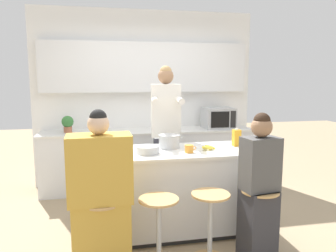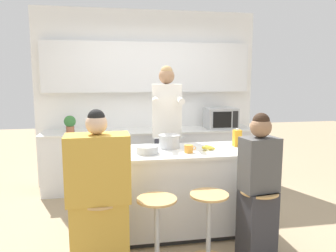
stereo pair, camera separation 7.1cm
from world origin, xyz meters
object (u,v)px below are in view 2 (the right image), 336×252
person_cooking (167,139)px  cooking_pot (169,141)px  person_seated_near (258,192)px  bar_stool_center_left (157,233)px  banana_bunch (208,148)px  kitchen_island (169,191)px  bar_stool_center_right (209,227)px  coffee_cup_near (189,149)px  juice_carton (237,138)px  fruit_bowl (147,150)px  bar_stool_rightmost (258,223)px  person_wrapped_blanket (99,199)px  bar_stool_leftmost (101,236)px  microwave (221,118)px  potted_plant (70,123)px

person_cooking → cooking_pot: person_cooking is taller
person_seated_near → cooking_pot: (-0.68, 0.78, 0.34)m
person_cooking → person_seated_near: size_ratio=1.33×
bar_stool_center_left → banana_bunch: bearing=44.8°
kitchen_island → bar_stool_center_left: 0.74m
bar_stool_center_right → coffee_cup_near: bearing=96.3°
juice_carton → banana_bunch: bearing=-161.3°
person_cooking → person_seated_near: 1.42m
fruit_bowl → bar_stool_rightmost: bearing=-30.8°
bar_stool_center_right → person_wrapped_blanket: bearing=179.8°
bar_stool_leftmost → bar_stool_center_left: (0.47, -0.04, 0.00)m
microwave → coffee_cup_near: bearing=-119.2°
bar_stool_center_right → person_cooking: 1.38m
bar_stool_center_left → person_cooking: (0.31, 1.28, 0.58)m
microwave → bar_stool_leftmost: bearing=-129.9°
cooking_pot → bar_stool_center_left: bearing=-107.6°
bar_stool_leftmost → person_seated_near: person_seated_near is taller
person_cooking → person_wrapped_blanket: bearing=-115.6°
person_seated_near → fruit_bowl: 1.14m
person_seated_near → potted_plant: (-1.88, 2.19, 0.39)m
banana_bunch → microwave: microwave is taller
person_seated_near → potted_plant: 2.91m
person_wrapped_blanket → banana_bunch: (1.12, 0.61, 0.27)m
bar_stool_center_right → microwave: bearing=68.5°
person_wrapped_blanket → cooking_pot: 1.12m
bar_stool_center_left → bar_stool_center_right: 0.47m
bar_stool_center_left → fruit_bowl: fruit_bowl is taller
bar_stool_leftmost → person_cooking: size_ratio=0.36×
cooking_pot → potted_plant: bearing=130.4°
bar_stool_center_left → bar_stool_center_right: size_ratio=1.00×
microwave → bar_stool_center_right: bearing=-111.5°
juice_carton → bar_stool_rightmost: bearing=-95.7°
bar_stool_rightmost → fruit_bowl: 1.27m
banana_bunch → potted_plant: (-1.58, 1.58, 0.09)m
fruit_bowl → juice_carton: size_ratio=1.15×
person_wrapped_blanket → microwave: size_ratio=3.07×
person_cooking → bar_stool_rightmost: bearing=-56.2°
bar_stool_center_right → potted_plant: bearing=122.8°
person_wrapped_blanket → person_seated_near: person_wrapped_blanket is taller
person_cooking → fruit_bowl: size_ratio=7.84×
bar_stool_center_right → bar_stool_rightmost: 0.47m
bar_stool_center_left → person_seated_near: bearing=1.8°
person_cooking → banana_bunch: bearing=-55.9°
bar_stool_rightmost → person_seated_near: size_ratio=0.48×
bar_stool_rightmost → juice_carton: bearing=84.3°
bar_stool_center_right → cooking_pot: (-0.22, 0.78, 0.64)m
bar_stool_leftmost → bar_stool_center_left: same height
person_cooking → kitchen_island: bearing=-90.4°
bar_stool_center_left → cooking_pot: size_ratio=2.01×
kitchen_island → fruit_bowl: 0.55m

